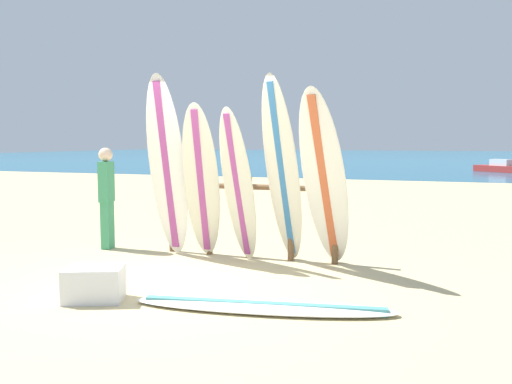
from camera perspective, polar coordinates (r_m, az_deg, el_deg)
The scene contains 12 objects.
ground_plane at distance 6.51m, azimuth -9.09°, elevation -9.58°, with size 120.00×120.00×0.00m, color #CCB784.
ocean_water at distance 63.60m, azimuth 16.82°, elevation 3.72°, with size 120.00×80.00×0.01m, color #196B93.
surfboard_rack at distance 7.63m, azimuth -0.75°, elevation -1.88°, with size 2.63×0.09×1.18m.
surfboard_leaning_far_left at distance 7.71m, azimuth -9.59°, elevation 2.66°, with size 0.59×0.65×2.63m.
surfboard_leaning_left at distance 7.48m, azimuth -5.94°, elevation 1.04°, with size 0.64×0.85×2.22m.
surfboard_leaning_center_left at distance 7.22m, azimuth -1.94°, elevation 0.64°, with size 0.59×0.72×2.15m.
surfboard_leaning_center at distance 7.07m, azimuth 2.88°, elevation 2.16°, with size 0.55×1.00×2.55m.
surfboard_leaning_center_right at distance 6.86m, azimuth 7.43°, elevation 1.21°, with size 0.72×1.21×2.36m.
surfboard_lying_on_sand at distance 5.41m, azimuth 0.77°, elevation -12.26°, with size 2.72×0.96×0.08m.
beachgoer_standing at distance 8.55m, azimuth -15.88°, elevation -0.15°, with size 0.22×0.28×1.59m.
small_boat_offshore at distance 32.13m, azimuth 25.00°, elevation 2.41°, with size 2.79×2.68×0.71m.
cooler_box at distance 5.91m, azimuth -17.14°, elevation -9.51°, with size 0.60×0.40×0.36m, color white.
Camera 1 is at (3.03, -5.51, 1.68)m, focal length 36.93 mm.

